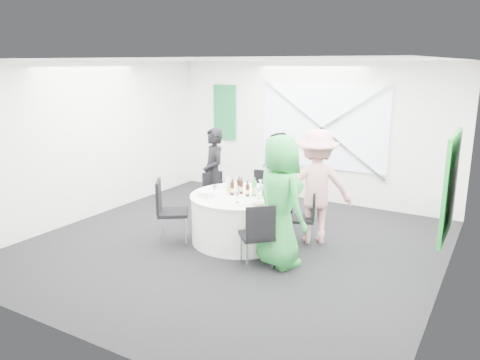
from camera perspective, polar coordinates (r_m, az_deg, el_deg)
The scene contains 46 objects.
floor at distance 7.38m, azimuth -0.79°, elevation -7.88°, with size 6.00×6.00×0.00m, color black.
ceiling at distance 6.85m, azimuth -0.87°, elevation 14.41°, with size 6.00×6.00×0.00m, color white.
wall_back at distance 9.64m, azimuth 8.46°, elevation 5.81°, with size 6.00×6.00×0.00m, color white.
wall_front at distance 4.75m, azimuth -19.88°, elevation -3.42°, with size 6.00×6.00×0.00m, color white.
wall_left at distance 8.88m, azimuth -17.70°, elevation 4.60°, with size 6.00×6.00×0.00m, color white.
wall_right at distance 6.04m, azimuth 24.35°, elevation -0.20°, with size 6.00×6.00×0.00m, color white.
window_panel at distance 9.48m, azimuth 10.08°, elevation 6.22°, with size 2.60×0.03×1.60m, color white.
window_brace_a at distance 9.44m, azimuth 9.99°, elevation 6.19°, with size 0.05×0.05×3.16m, color silver.
window_brace_b at distance 9.44m, azimuth 9.99°, elevation 6.19°, with size 0.05×0.05×3.16m, color silver.
green_banner at distance 10.46m, azimuth -1.90°, elevation 8.25°, with size 0.55×0.04×1.20m, color #166F34.
green_sign at distance 6.67m, azimuth 24.25°, elevation -0.70°, with size 0.05×1.20×1.40m, color #18862A.
banquet_table at distance 7.41m, azimuth 0.00°, elevation -4.65°, with size 1.56×1.56×0.76m.
chair_back at distance 8.47m, azimuth 2.70°, elevation -1.35°, with size 0.46×0.47×0.87m.
chair_back_left at distance 8.35m, azimuth -3.10°, elevation -1.59°, with size 0.55×0.55×0.87m.
chair_back_right at distance 7.30m, azimuth 8.11°, elevation -4.14°, with size 0.51×0.50×0.85m.
chair_front_right at distance 6.35m, azimuth 2.24°, elevation -6.28°, with size 0.60×0.60×0.94m.
chair_front_left at distance 7.36m, azimuth -8.88°, elevation -3.20°, with size 0.64×0.64×1.01m.
person_man_back_left at distance 8.45m, azimuth -3.23°, elevation 0.81°, with size 0.60×0.39×1.65m, color black.
person_man_back at distance 8.25m, azimuth 4.56°, elevation 0.29°, with size 0.78×0.43×1.60m, color black.
person_woman_pink at distance 7.33m, azimuth 9.22°, elevation -0.83°, with size 1.16×0.54×1.79m, color pink.
person_woman_green at distance 6.42m, azimuth 4.89°, elevation -2.61°, with size 0.90×0.59×1.84m, color green.
plate_back at distance 7.79m, azimuth 1.60°, elevation -0.75°, with size 0.29×0.29×0.01m.
plate_back_left at distance 7.74m, azimuth -2.47°, elevation -0.86°, with size 0.27×0.27×0.01m.
plate_back_right at distance 7.26m, azimuth 4.24°, elevation -1.81°, with size 0.28×0.28×0.04m.
plate_front_right at distance 6.77m, azimuth 2.24°, elevation -2.96°, with size 0.29×0.29×0.04m.
plate_front_left at distance 7.21m, azimuth -3.91°, elevation -1.99°, with size 0.25×0.25×0.01m.
napkin at distance 7.23m, azimuth -4.32°, elevation -1.68°, with size 0.19×0.13×0.05m, color white.
beer_bottle_a at distance 7.39m, azimuth -0.13°, elevation -0.80°, with size 0.06×0.06×0.27m.
beer_bottle_b at distance 7.33m, azimuth 0.15°, elevation -0.93°, with size 0.06×0.06×0.26m.
beer_bottle_c at distance 7.20m, azimuth 0.93°, elevation -1.29°, with size 0.06×0.06×0.24m.
beer_bottle_d at distance 7.26m, azimuth -0.94°, elevation -1.10°, with size 0.06×0.06×0.26m.
green_water_bottle at distance 7.21m, azimuth 1.74°, elevation -1.07°, with size 0.08×0.08×0.30m.
clear_water_bottle at distance 7.32m, azimuth -1.41°, elevation -0.81°, with size 0.08×0.08×0.30m.
wine_glass_a at distance 7.25m, azimuth -3.13°, elevation -0.93°, with size 0.07×0.07×0.17m.
wine_glass_b at distance 7.24m, azimuth 2.64°, elevation -0.95°, with size 0.07×0.07×0.17m.
wine_glass_c at distance 7.65m, azimuth -0.43°, elevation -0.12°, with size 0.07×0.07×0.17m.
wine_glass_d at distance 7.05m, azimuth 2.27°, elevation -1.34°, with size 0.07×0.07×0.17m.
wine_glass_e at distance 7.12m, azimuth 2.86°, elevation -1.21°, with size 0.07×0.07×0.17m.
wine_glass_f at distance 6.86m, azimuth -0.32°, elevation -1.77°, with size 0.07×0.07×0.17m.
wine_glass_g at distance 7.53m, azimuth 2.51°, elevation -0.34°, with size 0.07×0.07×0.17m.
fork_a at distance 6.74m, azimuth 0.23°, elevation -3.14°, with size 0.01×0.15×0.01m, color silver.
knife_a at distance 6.88m, azimuth 3.09°, elevation -2.81°, with size 0.01×0.15×0.01m, color silver.
fork_b at distance 7.13m, azimuth 4.36°, elevation -2.23°, with size 0.01×0.15×0.01m, color silver.
knife_b at distance 7.46m, azimuth 4.27°, elevation -1.48°, with size 0.01×0.15×0.01m, color silver.
fork_c at distance 7.40m, azimuth -4.41°, elevation -1.61°, with size 0.01×0.15×0.01m, color silver.
knife_c at distance 7.04m, azimuth -4.06°, elevation -2.45°, with size 0.01×0.15×0.01m, color silver.
Camera 1 is at (3.53, -5.86, 2.76)m, focal length 35.00 mm.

